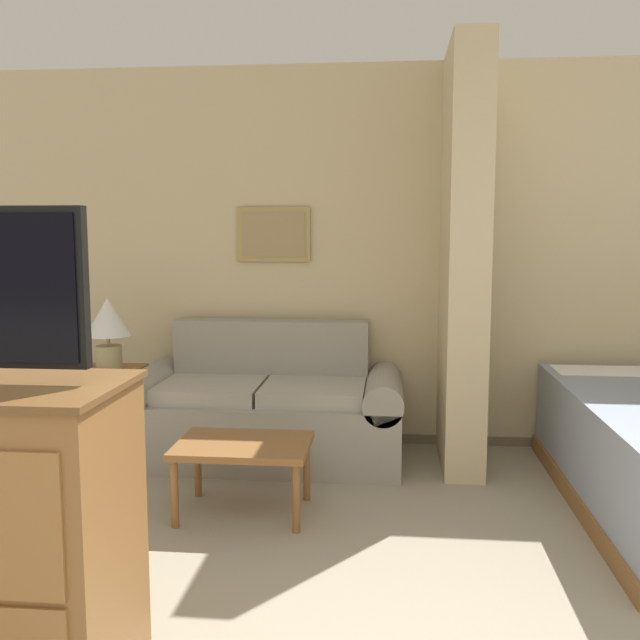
# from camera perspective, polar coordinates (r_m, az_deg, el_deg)

# --- Properties ---
(wall_back) EXTENTS (7.29, 0.16, 2.60)m
(wall_back) POSITION_cam_1_polar(r_m,az_deg,el_deg) (4.98, 4.75, 4.96)
(wall_back) COLOR #CCB78E
(wall_back) RESTS_ON ground_plane
(wall_partition_pillar) EXTENTS (0.24, 0.82, 2.60)m
(wall_partition_pillar) POSITION_cam_1_polar(r_m,az_deg,el_deg) (4.53, 11.42, 4.71)
(wall_partition_pillar) COLOR #CCB78E
(wall_partition_pillar) RESTS_ON ground_plane
(couch) EXTENTS (1.80, 0.84, 0.87)m
(couch) POSITION_cam_1_polar(r_m,az_deg,el_deg) (4.71, -4.42, -7.20)
(couch) COLOR gray
(couch) RESTS_ON ground_plane
(coffee_table) EXTENTS (0.69, 0.51, 0.38)m
(coffee_table) POSITION_cam_1_polar(r_m,az_deg,el_deg) (3.80, -6.14, -10.36)
(coffee_table) COLOR brown
(coffee_table) RESTS_ON ground_plane
(side_table) EXTENTS (0.39, 0.39, 0.59)m
(side_table) POSITION_cam_1_polar(r_m,az_deg,el_deg) (4.89, -16.45, -5.08)
(side_table) COLOR brown
(side_table) RESTS_ON ground_plane
(table_lamp) EXTENTS (0.29, 0.29, 0.46)m
(table_lamp) POSITION_cam_1_polar(r_m,az_deg,el_deg) (4.82, -16.62, -0.29)
(table_lamp) COLOR tan
(table_lamp) RESTS_ON side_table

